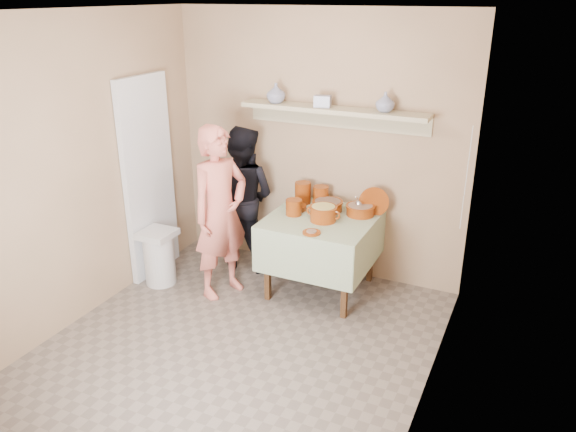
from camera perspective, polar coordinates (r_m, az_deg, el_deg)
The scene contains 22 objects.
ground at distance 4.68m, azimuth -5.73°, elevation -13.72°, with size 3.50×3.50×0.00m, color #695C53.
tile_panel at distance 5.71m, azimuth -13.95°, elevation 3.70°, with size 0.06×0.70×2.00m, color silver.
plate_stack_a at distance 5.55m, azimuth 1.51°, elevation 2.38°, with size 0.16×0.16×0.21m, color #6C2809.
plate_stack_b at distance 5.53m, azimuth 3.36°, elevation 2.12°, with size 0.15×0.15×0.18m, color #6C2809.
bowl_stack at distance 5.25m, azimuth 0.59°, elevation 0.89°, with size 0.15×0.15×0.15m, color #6C2809.
empty_bowl at distance 5.39m, azimuth 1.00°, elevation 0.87°, with size 0.17×0.17×0.05m, color #6C2809.
propped_lid at distance 5.32m, azimuth 8.72°, elevation 1.42°, with size 0.28×0.28×0.02m, color #6C2809.
vase_right at distance 5.13m, azimuth 9.85°, elevation 11.34°, with size 0.17×0.17×0.18m, color navy.
vase_left at distance 5.48m, azimuth -1.23°, elevation 12.38°, with size 0.18×0.18×0.19m, color navy.
ceramic_box at distance 5.29m, azimuth 3.53°, elevation 11.56°, with size 0.15×0.11×0.11m, color navy.
person_cook at distance 5.20m, azimuth -6.88°, elevation 0.32°, with size 0.60×0.39×1.64m, color #CC6558.
person_helper at distance 5.78m, azimuth -4.70°, elevation 1.86°, with size 0.73×0.57×1.49m, color black.
room_shell at distance 3.97m, azimuth -6.59°, elevation 5.54°, with size 3.04×3.54×2.62m.
serving_table at distance 5.28m, azimuth 3.43°, elevation -1.34°, with size 0.97×0.97×0.76m.
cazuela_meat_a at distance 5.38m, azimuth 4.04°, elevation 1.14°, with size 0.30×0.30×0.10m.
cazuela_meat_b at distance 5.30m, azimuth 7.36°, elevation 0.70°, with size 0.28×0.28×0.10m.
ladle at distance 5.29m, azimuth 7.20°, elevation 1.26°, with size 0.08×0.26×0.19m.
cazuela_rice at distance 5.12m, azimuth 3.61°, elevation 0.39°, with size 0.33×0.25×0.14m.
front_plate at distance 4.87m, azimuth 2.41°, elevation -1.67°, with size 0.16×0.16×0.03m.
wall_shelf at distance 5.32m, azimuth 4.69°, elevation 10.48°, with size 1.80×0.25×0.21m.
trash_bin at distance 5.69m, azimuth -12.95°, elevation -4.06°, with size 0.32×0.32×0.56m.
electrical_cord at distance 4.97m, azimuth 17.66°, elevation 3.65°, with size 0.01×0.05×0.90m.
Camera 1 is at (2.02, -3.24, 2.72)m, focal length 35.00 mm.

